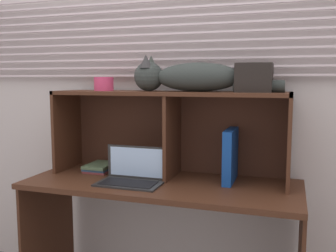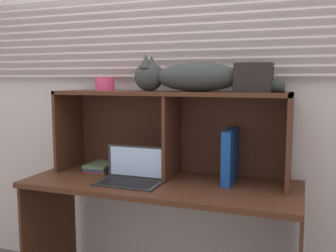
{
  "view_description": "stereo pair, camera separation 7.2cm",
  "coord_description": "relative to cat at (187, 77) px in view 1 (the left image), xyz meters",
  "views": [
    {
      "loc": [
        0.69,
        -1.77,
        1.34
      ],
      "look_at": [
        0.0,
        0.34,
        1.07
      ],
      "focal_mm": 40.64,
      "sensor_mm": 36.0,
      "label": 1
    },
    {
      "loc": [
        0.76,
        -1.75,
        1.34
      ],
      "look_at": [
        0.0,
        0.34,
        1.07
      ],
      "focal_mm": 40.64,
      "sensor_mm": 36.0,
      "label": 2
    }
  ],
  "objects": [
    {
      "name": "back_panel_with_blinds",
      "position": [
        -0.11,
        0.21,
        -0.1
      ],
      "size": [
        4.4,
        0.08,
        2.5
      ],
      "color": "beige",
      "rests_on": "ground"
    },
    {
      "name": "desk",
      "position": [
        -0.11,
        -0.13,
        -0.74
      ],
      "size": [
        1.55,
        0.6,
        0.77
      ],
      "color": "#472718",
      "rests_on": "ground"
    },
    {
      "name": "hutch_shelf_unit",
      "position": [
        -0.11,
        0.04,
        -0.24
      ],
      "size": [
        1.39,
        0.32,
        0.51
      ],
      "color": "#472718",
      "rests_on": "desk"
    },
    {
      "name": "cat",
      "position": [
        0.0,
        0.0,
        0.0
      ],
      "size": [
        0.86,
        0.19,
        0.21
      ],
      "color": "#303734",
      "rests_on": "hutch_shelf_unit"
    },
    {
      "name": "laptop",
      "position": [
        -0.26,
        -0.2,
        -0.55
      ],
      "size": [
        0.36,
        0.21,
        0.2
      ],
      "color": "#262626",
      "rests_on": "desk"
    },
    {
      "name": "binder_upright",
      "position": [
        0.26,
        0.0,
        -0.44
      ],
      "size": [
        0.05,
        0.27,
        0.3
      ],
      "primitive_type": "cube",
      "color": "#134093",
      "rests_on": "desk"
    },
    {
      "name": "book_stack",
      "position": [
        -0.57,
        0.0,
        -0.57
      ],
      "size": [
        0.16,
        0.22,
        0.05
      ],
      "color": "brown",
      "rests_on": "desk"
    },
    {
      "name": "small_basket",
      "position": [
        -0.53,
        0.0,
        -0.04
      ],
      "size": [
        0.12,
        0.12,
        0.08
      ],
      "primitive_type": "cylinder",
      "color": "#D63F6C",
      "rests_on": "hutch_shelf_unit"
    },
    {
      "name": "storage_box",
      "position": [
        0.38,
        0.0,
        -0.01
      ],
      "size": [
        0.19,
        0.17,
        0.16
      ],
      "primitive_type": "cube",
      "color": "black",
      "rests_on": "hutch_shelf_unit"
    }
  ]
}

